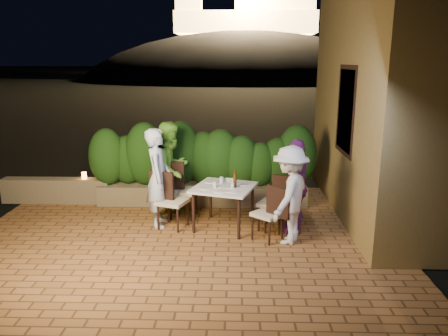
{
  "coord_description": "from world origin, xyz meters",
  "views": [
    {
      "loc": [
        0.89,
        -6.18,
        2.86
      ],
      "look_at": [
        0.68,
        1.09,
        1.05
      ],
      "focal_mm": 35.0,
      "sensor_mm": 36.0,
      "label": 1
    }
  ],
  "objects_px": {
    "chair_left_back": "(183,190)",
    "diner_purple": "(296,186)",
    "chair_right_back": "(273,202)",
    "chair_left_front": "(173,200)",
    "diner_green": "(171,169)",
    "dining_table": "(224,207)",
    "diner_blue": "(158,178)",
    "bowl": "(228,180)",
    "chair_right_front": "(268,213)",
    "parapet_lamp": "(84,176)",
    "beer_bottle": "(235,178)",
    "diner_white": "(290,195)"
  },
  "relations": [
    {
      "from": "dining_table",
      "to": "chair_right_front",
      "type": "distance_m",
      "value": 0.88
    },
    {
      "from": "beer_bottle",
      "to": "diner_blue",
      "type": "relative_size",
      "value": 0.18
    },
    {
      "from": "chair_right_front",
      "to": "diner_purple",
      "type": "bearing_deg",
      "value": -100.02
    },
    {
      "from": "bowl",
      "to": "diner_green",
      "type": "relative_size",
      "value": 0.09
    },
    {
      "from": "chair_left_back",
      "to": "diner_purple",
      "type": "relative_size",
      "value": 0.66
    },
    {
      "from": "chair_right_back",
      "to": "diner_white",
      "type": "distance_m",
      "value": 0.65
    },
    {
      "from": "bowl",
      "to": "chair_right_front",
      "type": "xyz_separation_m",
      "value": [
        0.66,
        -0.83,
        -0.31
      ]
    },
    {
      "from": "parapet_lamp",
      "to": "chair_right_back",
      "type": "bearing_deg",
      "value": -19.89
    },
    {
      "from": "beer_bottle",
      "to": "bowl",
      "type": "height_order",
      "value": "beer_bottle"
    },
    {
      "from": "chair_right_back",
      "to": "diner_blue",
      "type": "height_order",
      "value": "diner_blue"
    },
    {
      "from": "dining_table",
      "to": "chair_left_front",
      "type": "height_order",
      "value": "chair_left_front"
    },
    {
      "from": "beer_bottle",
      "to": "diner_white",
      "type": "height_order",
      "value": "diner_white"
    },
    {
      "from": "chair_left_front",
      "to": "diner_green",
      "type": "relative_size",
      "value": 0.56
    },
    {
      "from": "bowl",
      "to": "diner_green",
      "type": "height_order",
      "value": "diner_green"
    },
    {
      "from": "dining_table",
      "to": "parapet_lamp",
      "type": "distance_m",
      "value": 3.17
    },
    {
      "from": "chair_left_front",
      "to": "chair_right_back",
      "type": "relative_size",
      "value": 1.01
    },
    {
      "from": "diner_blue",
      "to": "diner_green",
      "type": "height_order",
      "value": "diner_green"
    },
    {
      "from": "dining_table",
      "to": "diner_purple",
      "type": "height_order",
      "value": "diner_purple"
    },
    {
      "from": "diner_green",
      "to": "dining_table",
      "type": "bearing_deg",
      "value": -90.65
    },
    {
      "from": "beer_bottle",
      "to": "diner_blue",
      "type": "height_order",
      "value": "diner_blue"
    },
    {
      "from": "chair_right_front",
      "to": "beer_bottle",
      "type": "bearing_deg",
      "value": 1.65
    },
    {
      "from": "chair_right_front",
      "to": "diner_green",
      "type": "bearing_deg",
      "value": 8.77
    },
    {
      "from": "chair_left_back",
      "to": "diner_white",
      "type": "xyz_separation_m",
      "value": [
        1.82,
        -1.12,
        0.26
      ]
    },
    {
      "from": "diner_white",
      "to": "dining_table",
      "type": "bearing_deg",
      "value": -92.08
    },
    {
      "from": "chair_left_back",
      "to": "parapet_lamp",
      "type": "relative_size",
      "value": 7.53
    },
    {
      "from": "chair_right_back",
      "to": "chair_left_front",
      "type": "bearing_deg",
      "value": 24.97
    },
    {
      "from": "dining_table",
      "to": "chair_right_back",
      "type": "height_order",
      "value": "chair_right_back"
    },
    {
      "from": "diner_blue",
      "to": "parapet_lamp",
      "type": "xyz_separation_m",
      "value": [
        -1.74,
        1.21,
        -0.3
      ]
    },
    {
      "from": "dining_table",
      "to": "diner_white",
      "type": "distance_m",
      "value": 1.28
    },
    {
      "from": "beer_bottle",
      "to": "chair_left_back",
      "type": "relative_size",
      "value": 0.3
    },
    {
      "from": "chair_left_front",
      "to": "parapet_lamp",
      "type": "height_order",
      "value": "chair_left_front"
    },
    {
      "from": "chair_left_back",
      "to": "chair_left_front",
      "type": "bearing_deg",
      "value": -97.41
    },
    {
      "from": "chair_right_back",
      "to": "diner_purple",
      "type": "distance_m",
      "value": 0.48
    },
    {
      "from": "chair_right_front",
      "to": "dining_table",
      "type": "bearing_deg",
      "value": 7.41
    },
    {
      "from": "diner_blue",
      "to": "diner_white",
      "type": "height_order",
      "value": "diner_blue"
    },
    {
      "from": "diner_white",
      "to": "diner_purple",
      "type": "relative_size",
      "value": 0.98
    },
    {
      "from": "bowl",
      "to": "chair_left_back",
      "type": "distance_m",
      "value": 0.89
    },
    {
      "from": "bowl",
      "to": "diner_white",
      "type": "xyz_separation_m",
      "value": [
        0.99,
        -0.92,
        0.02
      ]
    },
    {
      "from": "beer_bottle",
      "to": "diner_green",
      "type": "height_order",
      "value": "diner_green"
    },
    {
      "from": "chair_left_front",
      "to": "parapet_lamp",
      "type": "relative_size",
      "value": 7.09
    },
    {
      "from": "dining_table",
      "to": "chair_right_front",
      "type": "bearing_deg",
      "value": -34.13
    },
    {
      "from": "chair_left_back",
      "to": "diner_green",
      "type": "bearing_deg",
      "value": 164.31
    },
    {
      "from": "beer_bottle",
      "to": "chair_left_back",
      "type": "height_order",
      "value": "beer_bottle"
    },
    {
      "from": "dining_table",
      "to": "chair_left_front",
      "type": "bearing_deg",
      "value": -178.75
    },
    {
      "from": "chair_right_front",
      "to": "diner_green",
      "type": "distance_m",
      "value": 2.09
    },
    {
      "from": "bowl",
      "to": "diner_blue",
      "type": "xyz_separation_m",
      "value": [
        -1.21,
        -0.24,
        0.1
      ]
    },
    {
      "from": "chair_right_front",
      "to": "diner_purple",
      "type": "distance_m",
      "value": 0.71
    },
    {
      "from": "diner_blue",
      "to": "chair_left_front",
      "type": "bearing_deg",
      "value": -119.44
    },
    {
      "from": "dining_table",
      "to": "diner_white",
      "type": "xyz_separation_m",
      "value": [
        1.06,
        -0.59,
        0.41
      ]
    },
    {
      "from": "chair_left_front",
      "to": "chair_left_back",
      "type": "xyz_separation_m",
      "value": [
        0.12,
        0.55,
        0.03
      ]
    }
  ]
}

